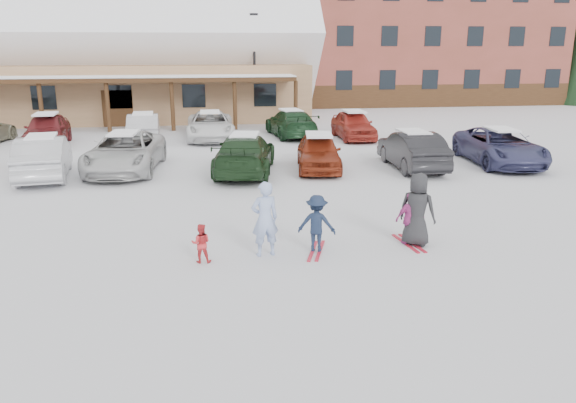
{
  "coord_description": "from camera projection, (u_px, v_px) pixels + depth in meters",
  "views": [
    {
      "loc": [
        -1.62,
        -12.41,
        4.76
      ],
      "look_at": [
        0.3,
        1.0,
        1.0
      ],
      "focal_mm": 35.0,
      "sensor_mm": 36.0,
      "label": 1
    }
  ],
  "objects": [
    {
      "name": "ground",
      "position": [
        281.0,
        254.0,
        13.34
      ],
      "size": [
        160.0,
        160.0,
        0.0
      ],
      "primitive_type": "plane",
      "color": "silver",
      "rests_on": "ground"
    },
    {
      "name": "parked_car_6",
      "position": [
        500.0,
        147.0,
        23.27
      ],
      "size": [
        2.86,
        5.47,
        1.47
      ],
      "primitive_type": "imported",
      "rotation": [
        0.0,
        0.0,
        -0.08
      ],
      "color": "#393A64",
      "rests_on": "ground"
    },
    {
      "name": "child_navy",
      "position": [
        317.0,
        224.0,
        13.29
      ],
      "size": [
        1.02,
        0.77,
        1.4
      ],
      "primitive_type": "imported",
      "rotation": [
        0.0,
        0.0,
        2.82
      ],
      "color": "#17233B",
      "rests_on": "ground"
    },
    {
      "name": "alpine_hotel",
      "position": [
        386.0,
        0.0,
        49.22
      ],
      "size": [
        31.48,
        14.01,
        21.48
      ],
      "color": "brown",
      "rests_on": "ground"
    },
    {
      "name": "parked_car_1",
      "position": [
        44.0,
        157.0,
        20.81
      ],
      "size": [
        2.36,
        4.96,
        1.57
      ],
      "primitive_type": "imported",
      "rotation": [
        0.0,
        0.0,
        3.29
      ],
      "color": "silver",
      "rests_on": "ground"
    },
    {
      "name": "parked_car_11",
      "position": [
        291.0,
        123.0,
        30.4
      ],
      "size": [
        2.55,
        5.16,
        1.44
      ],
      "primitive_type": "imported",
      "rotation": [
        0.0,
        0.0,
        3.25
      ],
      "color": "#193B1F",
      "rests_on": "ground"
    },
    {
      "name": "conifer_3",
      "position": [
        283.0,
        42.0,
        54.75
      ],
      "size": [
        3.96,
        3.96,
        9.18
      ],
      "color": "black",
      "rests_on": "ground"
    },
    {
      "name": "toddler_red",
      "position": [
        201.0,
        243.0,
        12.69
      ],
      "size": [
        0.48,
        0.39,
        0.91
      ],
      "primitive_type": "imported",
      "rotation": [
        0.0,
        0.0,
        3.04
      ],
      "color": "red",
      "rests_on": "ground"
    },
    {
      "name": "parked_car_8",
      "position": [
        47.0,
        130.0,
        27.63
      ],
      "size": [
        2.25,
        4.74,
        1.57
      ],
      "primitive_type": "imported",
      "rotation": [
        0.0,
        0.0,
        0.09
      ],
      "color": "maroon",
      "rests_on": "ground"
    },
    {
      "name": "parked_car_5",
      "position": [
        412.0,
        150.0,
        22.42
      ],
      "size": [
        1.63,
        4.56,
        1.5
      ],
      "primitive_type": "imported",
      "rotation": [
        0.0,
        0.0,
        3.13
      ],
      "color": "black",
      "rests_on": "ground"
    },
    {
      "name": "skis_child_magenta",
      "position": [
        409.0,
        243.0,
        13.99
      ],
      "size": [
        0.37,
        1.41,
        0.03
      ],
      "primitive_type": "cube",
      "rotation": [
        0.0,
        0.0,
        3.27
      ],
      "color": "red",
      "rests_on": "ground"
    },
    {
      "name": "day_lodge",
      "position": [
        95.0,
        59.0,
        37.72
      ],
      "size": [
        29.12,
        12.5,
        10.38
      ],
      "color": "tan",
      "rests_on": "ground"
    },
    {
      "name": "parked_car_12",
      "position": [
        353.0,
        125.0,
        29.65
      ],
      "size": [
        1.77,
        4.33,
        1.47
      ],
      "primitive_type": "imported",
      "rotation": [
        0.0,
        0.0,
        0.01
      ],
      "color": "#AE3126",
      "rests_on": "ground"
    },
    {
      "name": "parked_car_3",
      "position": [
        245.0,
        154.0,
        21.58
      ],
      "size": [
        2.97,
        5.47,
        1.5
      ],
      "primitive_type": "imported",
      "rotation": [
        0.0,
        0.0,
        2.97
      ],
      "color": "#1C361C",
      "rests_on": "ground"
    },
    {
      "name": "bystander_dark",
      "position": [
        417.0,
        209.0,
        13.69
      ],
      "size": [
        1.06,
        1.0,
        1.82
      ],
      "primitive_type": "imported",
      "rotation": [
        0.0,
        0.0,
        2.5
      ],
      "color": "#27272A",
      "rests_on": "ground"
    },
    {
      "name": "child_magenta",
      "position": [
        410.0,
        219.0,
        13.82
      ],
      "size": [
        0.8,
        0.41,
        1.31
      ],
      "primitive_type": "imported",
      "rotation": [
        0.0,
        0.0,
        3.27
      ],
      "color": "#C44097",
      "rests_on": "ground"
    },
    {
      "name": "parked_car_4",
      "position": [
        319.0,
        152.0,
        22.23
      ],
      "size": [
        2.23,
        4.34,
        1.41
      ],
      "primitive_type": "imported",
      "rotation": [
        0.0,
        0.0,
        -0.14
      ],
      "color": "maroon",
      "rests_on": "ground"
    },
    {
      "name": "skis_child_navy",
      "position": [
        316.0,
        251.0,
        13.48
      ],
      "size": [
        0.63,
        1.39,
        0.03
      ],
      "primitive_type": "cube",
      "rotation": [
        0.0,
        0.0,
        2.82
      ],
      "color": "red",
      "rests_on": "ground"
    },
    {
      "name": "lamp_post",
      "position": [
        254.0,
        62.0,
        35.74
      ],
      "size": [
        0.5,
        0.25,
        6.74
      ],
      "color": "black",
      "rests_on": "ground"
    },
    {
      "name": "parked_car_2",
      "position": [
        125.0,
        152.0,
        21.9
      ],
      "size": [
        2.93,
        5.66,
        1.53
      ],
      "primitive_type": "imported",
      "rotation": [
        0.0,
        0.0,
        -0.07
      ],
      "color": "silver",
      "rests_on": "ground"
    },
    {
      "name": "adult_skier",
      "position": [
        265.0,
        219.0,
        13.0
      ],
      "size": [
        0.72,
        0.55,
        1.79
      ],
      "primitive_type": "imported",
      "rotation": [
        0.0,
        0.0,
        3.34
      ],
      "color": "#9BB1E2",
      "rests_on": "ground"
    },
    {
      "name": "parked_car_10",
      "position": [
        210.0,
        126.0,
        29.47
      ],
      "size": [
        2.42,
        5.24,
        1.45
      ],
      "primitive_type": "imported",
      "rotation": [
        0.0,
        0.0,
        0.0
      ],
      "color": "white",
      "rests_on": "ground"
    },
    {
      "name": "conifer_4",
      "position": [
        539.0,
        29.0,
        60.11
      ],
      "size": [
        5.06,
        5.06,
        11.73
      ],
      "color": "black",
      "rests_on": "ground"
    },
    {
      "name": "parked_car_9",
      "position": [
        144.0,
        127.0,
        28.9
      ],
      "size": [
        1.81,
        4.45,
        1.44
      ],
      "primitive_type": "imported",
      "rotation": [
        0.0,
        0.0,
        3.21
      ],
      "color": "silver",
      "rests_on": "ground"
    }
  ]
}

